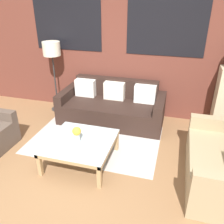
{
  "coord_description": "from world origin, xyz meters",
  "views": [
    {
      "loc": [
        1.24,
        -2.08,
        2.27
      ],
      "look_at": [
        0.29,
        1.23,
        0.55
      ],
      "focal_mm": 38.0,
      "sensor_mm": 36.0,
      "label": 1
    }
  ],
  "objects_px": {
    "couch_dark": "(112,107)",
    "flower_vase": "(77,133)",
    "coffee_table": "(81,144)",
    "floor_lamp": "(52,53)"
  },
  "relations": [
    {
      "from": "coffee_table",
      "to": "floor_lamp",
      "type": "bearing_deg",
      "value": 127.74
    },
    {
      "from": "floor_lamp",
      "to": "coffee_table",
      "type": "bearing_deg",
      "value": -52.26
    },
    {
      "from": "couch_dark",
      "to": "coffee_table",
      "type": "xyz_separation_m",
      "value": [
        -0.08,
        -1.39,
        0.03
      ]
    },
    {
      "from": "coffee_table",
      "to": "couch_dark",
      "type": "bearing_deg",
      "value": 86.56
    },
    {
      "from": "coffee_table",
      "to": "floor_lamp",
      "type": "height_order",
      "value": "floor_lamp"
    },
    {
      "from": "coffee_table",
      "to": "floor_lamp",
      "type": "relative_size",
      "value": 0.65
    },
    {
      "from": "coffee_table",
      "to": "floor_lamp",
      "type": "distance_m",
      "value": 2.17
    },
    {
      "from": "couch_dark",
      "to": "coffee_table",
      "type": "relative_size",
      "value": 2.13
    },
    {
      "from": "couch_dark",
      "to": "flower_vase",
      "type": "xyz_separation_m",
      "value": [
        -0.12,
        -1.4,
        0.21
      ]
    },
    {
      "from": "couch_dark",
      "to": "coffee_table",
      "type": "height_order",
      "value": "couch_dark"
    }
  ]
}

